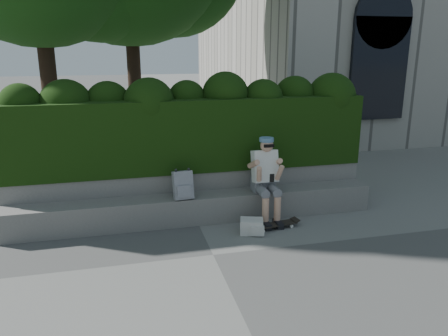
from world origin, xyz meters
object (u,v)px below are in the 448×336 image
object	(u,v)px
skateboard	(275,225)
backpack_ground	(252,226)
person	(266,176)
backpack_plaid	(183,185)

from	to	relation	value
skateboard	backpack_ground	size ratio (longest dim) A/B	2.13
backpack_ground	person	bearing A→B (deg)	69.45
person	backpack_ground	distance (m)	0.90
person	backpack_plaid	bearing A→B (deg)	176.54
skateboard	backpack_plaid	world-z (taller)	backpack_plaid
skateboard	backpack_plaid	xyz separation A→B (m)	(-1.38, 0.49, 0.61)
backpack_plaid	person	bearing A→B (deg)	-9.54
person	backpack_ground	bearing A→B (deg)	-127.77
backpack_plaid	backpack_ground	world-z (taller)	backpack_plaid
person	backpack_plaid	xyz separation A→B (m)	(-1.35, 0.08, -0.08)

